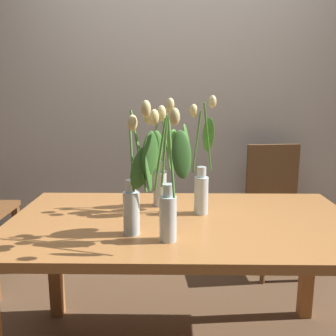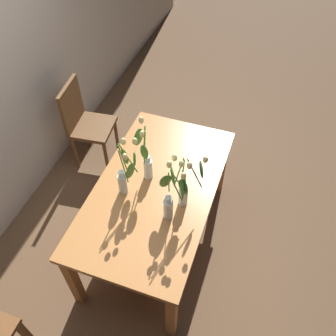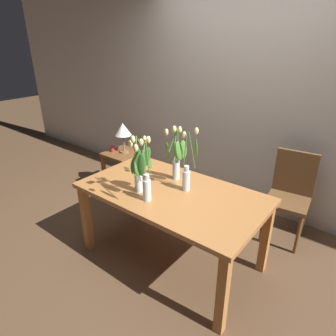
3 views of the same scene
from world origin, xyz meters
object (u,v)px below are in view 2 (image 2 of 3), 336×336
tulip_vase_0 (172,197)px  tulip_vase_3 (125,173)px  tulip_vase_2 (184,186)px  tulip_vase_1 (146,160)px  dining_chair (84,121)px  dining_table (156,195)px

tulip_vase_0 → tulip_vase_3: bearing=77.0°
tulip_vase_0 → tulip_vase_2: (0.11, -0.05, 0.01)m
tulip_vase_1 → tulip_vase_3: (-0.18, 0.09, 0.01)m
tulip_vase_3 → dining_chair: (0.82, 0.85, -0.42)m
dining_table → tulip_vase_1: bearing=49.8°
dining_chair → tulip_vase_2: bearing=-121.7°
tulip_vase_1 → dining_chair: (0.64, 0.94, -0.41)m
tulip_vase_0 → tulip_vase_1: size_ratio=0.98×
dining_table → tulip_vase_3: size_ratio=2.91×
dining_chair → tulip_vase_3: bearing=-133.9°
dining_table → dining_chair: bearing=55.3°
tulip_vase_1 → dining_chair: tulip_vase_1 is taller
tulip_vase_1 → dining_chair: bearing=55.9°
dining_table → dining_chair: 1.27m
tulip_vase_1 → tulip_vase_2: bearing=-114.5°
dining_table → tulip_vase_0: 0.40m
tulip_vase_2 → dining_chair: bearing=58.3°
tulip_vase_1 → tulip_vase_3: size_ratio=1.02×
tulip_vase_1 → tulip_vase_2: tulip_vase_1 is taller
tulip_vase_0 → dining_chair: tulip_vase_0 is taller
tulip_vase_2 → dining_chair: tulip_vase_2 is taller
dining_table → tulip_vase_1: size_ratio=2.85×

